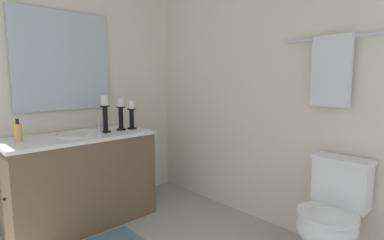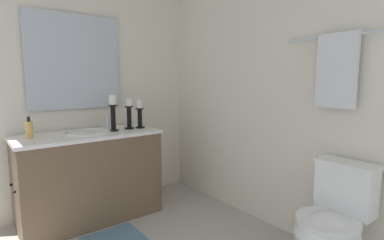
# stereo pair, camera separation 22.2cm
# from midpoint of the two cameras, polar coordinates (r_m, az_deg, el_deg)

# --- Properties ---
(wall_back) EXTENTS (3.09, 0.04, 2.45)m
(wall_back) POSITION_cam_midpoint_polar(r_m,az_deg,el_deg) (2.61, 20.27, 5.80)
(wall_back) COLOR silver
(wall_back) RESTS_ON ground
(wall_left) EXTENTS (0.04, 2.29, 2.45)m
(wall_left) POSITION_cam_midpoint_polar(r_m,az_deg,el_deg) (3.11, -17.90, 6.13)
(wall_left) COLOR silver
(wall_left) RESTS_ON ground
(vanity_cabinet) EXTENTS (0.58, 1.25, 0.81)m
(vanity_cabinet) POSITION_cam_midpoint_polar(r_m,az_deg,el_deg) (2.91, -16.99, -10.29)
(vanity_cabinet) COLOR brown
(vanity_cabinet) RESTS_ON ground
(sink_basin) EXTENTS (0.40, 0.40, 0.24)m
(sink_basin) POSITION_cam_midpoint_polar(r_m,az_deg,el_deg) (2.82, -17.26, -3.15)
(sink_basin) COLOR white
(sink_basin) RESTS_ON vanity_cabinet
(mirror) EXTENTS (0.02, 0.87, 0.90)m
(mirror) POSITION_cam_midpoint_polar(r_m,az_deg,el_deg) (3.04, -19.69, 10.51)
(mirror) COLOR silver
(candle_holder_tall) EXTENTS (0.09, 0.09, 0.28)m
(candle_holder_tall) POSITION_cam_midpoint_polar(r_m,az_deg,el_deg) (2.97, -7.94, 1.25)
(candle_holder_tall) COLOR black
(candle_holder_tall) RESTS_ON vanity_cabinet
(candle_holder_short) EXTENTS (0.09, 0.09, 0.30)m
(candle_holder_short) POSITION_cam_midpoint_polar(r_m,az_deg,el_deg) (2.93, -9.95, 1.37)
(candle_holder_short) COLOR black
(candle_holder_short) RESTS_ON vanity_cabinet
(candle_holder_mid) EXTENTS (0.09, 0.09, 0.34)m
(candle_holder_mid) POSITION_cam_midpoint_polar(r_m,az_deg,el_deg) (2.83, -12.85, 1.53)
(candle_holder_mid) COLOR black
(candle_holder_mid) RESTS_ON vanity_cabinet
(soap_bottle) EXTENTS (0.06, 0.06, 0.18)m
(soap_bottle) POSITION_cam_midpoint_polar(r_m,az_deg,el_deg) (2.71, -26.87, -1.64)
(soap_bottle) COLOR #E5B259
(soap_bottle) RESTS_ON vanity_cabinet
(toilet) EXTENTS (0.39, 0.54, 0.75)m
(toilet) POSITION_cam_midpoint_polar(r_m,az_deg,el_deg) (2.28, 28.16, -17.15)
(toilet) COLOR white
(toilet) RESTS_ON ground
(towel_bar) EXTENTS (0.79, 0.02, 0.02)m
(towel_bar) POSITION_cam_midpoint_polar(r_m,az_deg,el_deg) (2.36, 29.17, 14.03)
(towel_bar) COLOR silver
(towel_near_vanity) EXTENTS (0.28, 0.03, 0.51)m
(towel_near_vanity) POSITION_cam_midpoint_polar(r_m,az_deg,el_deg) (2.33, 28.61, 8.31)
(towel_near_vanity) COLOR white
(towel_near_vanity) RESTS_ON towel_bar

